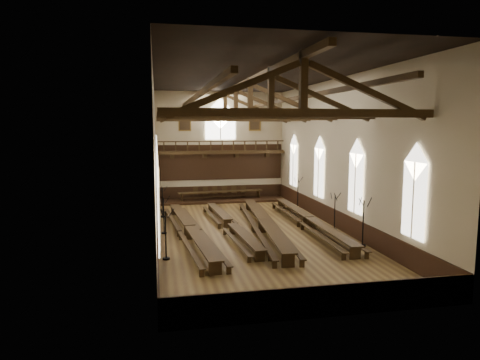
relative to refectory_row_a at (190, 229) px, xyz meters
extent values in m
plane|color=brown|center=(4.01, 0.94, -0.57)|extent=(26.00, 26.00, 0.00)
plane|color=#C2AF93|center=(4.01, 13.94, 4.43)|extent=(12.00, 0.00, 12.00)
plane|color=#C2AF93|center=(4.01, -12.06, 4.43)|extent=(12.00, 0.00, 12.00)
plane|color=#C2AF93|center=(-1.99, 0.94, 4.43)|extent=(0.00, 26.00, 26.00)
plane|color=#C2AF93|center=(10.01, 0.94, 4.43)|extent=(0.00, 26.00, 26.00)
plane|color=black|center=(4.01, 0.94, 9.43)|extent=(26.00, 26.00, 0.00)
cube|color=black|center=(4.01, 13.90, 0.03)|extent=(11.90, 0.08, 1.20)
cube|color=black|center=(4.01, -12.02, 0.03)|extent=(11.90, 0.08, 1.20)
cube|color=black|center=(-1.95, 0.94, 0.03)|extent=(0.08, 25.90, 1.20)
cube|color=black|center=(9.97, 0.94, 0.03)|extent=(0.08, 25.90, 1.20)
cube|color=silver|center=(-1.89, -8.06, 2.83)|extent=(0.05, 1.80, 3.60)
cube|color=silver|center=(-1.89, -8.06, 4.63)|extent=(0.05, 1.80, 1.80)
cylinder|color=#C2AF93|center=(-1.85, -8.06, 2.83)|extent=(0.08, 0.08, 3.60)
cube|color=silver|center=(-1.89, -2.06, 2.83)|extent=(0.05, 1.80, 3.60)
cube|color=silver|center=(-1.89, -2.06, 4.63)|extent=(0.05, 1.80, 1.80)
cylinder|color=#C2AF93|center=(-1.85, -2.06, 2.83)|extent=(0.08, 0.08, 3.60)
cube|color=silver|center=(-1.89, 3.94, 2.83)|extent=(0.05, 1.80, 3.60)
cube|color=silver|center=(-1.89, 3.94, 4.63)|extent=(0.05, 1.80, 1.80)
cylinder|color=#C2AF93|center=(-1.85, 3.94, 2.83)|extent=(0.08, 0.08, 3.60)
cube|color=silver|center=(-1.89, 9.94, 2.83)|extent=(0.05, 1.80, 3.60)
cube|color=silver|center=(-1.89, 9.94, 4.63)|extent=(0.05, 1.80, 1.80)
cylinder|color=#C2AF93|center=(-1.85, 9.94, 2.83)|extent=(0.08, 0.08, 3.60)
cube|color=silver|center=(9.91, -8.06, 2.83)|extent=(0.05, 1.80, 3.60)
cube|color=silver|center=(9.91, -8.06, 4.63)|extent=(0.05, 1.80, 1.80)
cylinder|color=#C2AF93|center=(9.87, -8.06, 2.83)|extent=(0.08, 0.08, 3.60)
cube|color=silver|center=(9.91, -2.06, 2.83)|extent=(0.05, 1.80, 3.60)
cube|color=silver|center=(9.91, -2.06, 4.63)|extent=(0.05, 1.80, 1.80)
cylinder|color=#C2AF93|center=(9.87, -2.06, 2.83)|extent=(0.08, 0.08, 3.60)
cube|color=silver|center=(9.91, 3.94, 2.83)|extent=(0.05, 1.80, 3.60)
cube|color=silver|center=(9.91, 3.94, 4.63)|extent=(0.05, 1.80, 1.80)
cylinder|color=#C2AF93|center=(9.87, 3.94, 2.83)|extent=(0.08, 0.08, 3.60)
cube|color=silver|center=(9.91, 9.94, 2.83)|extent=(0.05, 1.80, 3.60)
cube|color=silver|center=(9.91, 9.94, 4.63)|extent=(0.05, 1.80, 1.80)
cylinder|color=#C2AF93|center=(9.87, 9.94, 2.83)|extent=(0.08, 0.08, 3.60)
cube|color=white|center=(4.01, 13.84, 6.23)|extent=(2.80, 0.05, 2.40)
cube|color=white|center=(4.01, 13.84, 7.43)|extent=(2.80, 0.05, 2.80)
cylinder|color=#C2AF93|center=(4.01, 13.80, 6.23)|extent=(0.10, 0.10, 2.40)
cube|color=#372611|center=(4.01, 13.29, 3.83)|extent=(11.80, 1.20, 0.20)
cube|color=black|center=(4.01, 13.88, 2.88)|extent=(11.80, 0.10, 3.30)
cube|color=#372611|center=(4.01, 12.75, 4.88)|extent=(11.60, 0.12, 0.10)
cube|color=#372611|center=(4.01, 12.75, 3.98)|extent=(11.60, 0.12, 0.10)
cube|color=#372611|center=(-0.49, 13.69, 3.58)|extent=(0.35, 0.40, 0.50)
cube|color=#372611|center=(2.51, 13.69, 3.58)|extent=(0.35, 0.40, 0.50)
cube|color=#372611|center=(5.51, 13.69, 3.58)|extent=(0.35, 0.40, 0.50)
cube|color=#372611|center=(8.51, 13.69, 3.58)|extent=(0.35, 0.40, 0.50)
cube|color=brown|center=(0.71, 13.85, 6.53)|extent=(1.15, 0.06, 1.45)
cube|color=black|center=(0.71, 13.81, 6.53)|extent=(0.95, 0.04, 1.25)
cube|color=brown|center=(7.31, 13.85, 6.53)|extent=(1.15, 0.06, 1.45)
cube|color=black|center=(7.31, 13.81, 6.53)|extent=(0.95, 0.04, 1.25)
cube|color=#372611|center=(4.01, -9.06, 6.83)|extent=(11.70, 0.35, 0.35)
cube|color=#372611|center=(4.01, -9.06, 8.13)|extent=(0.30, 0.30, 2.40)
cube|color=#372611|center=(1.13, -9.06, 7.73)|extent=(5.44, 0.26, 2.40)
cube|color=#372611|center=(6.89, -9.06, 7.73)|extent=(5.44, 0.26, 2.40)
cube|color=#372611|center=(4.01, -4.06, 6.83)|extent=(11.70, 0.35, 0.35)
cube|color=#372611|center=(4.01, -4.06, 8.13)|extent=(0.30, 0.30, 2.40)
cube|color=#372611|center=(1.13, -4.06, 7.73)|extent=(5.44, 0.26, 2.40)
cube|color=#372611|center=(6.89, -4.06, 7.73)|extent=(5.44, 0.26, 2.40)
cube|color=#372611|center=(4.01, 0.94, 6.83)|extent=(11.70, 0.35, 0.35)
cube|color=#372611|center=(4.01, 0.94, 8.13)|extent=(0.30, 0.30, 2.40)
cube|color=#372611|center=(1.13, 0.94, 7.73)|extent=(5.44, 0.26, 2.40)
cube|color=#372611|center=(6.89, 0.94, 7.73)|extent=(5.44, 0.26, 2.40)
cube|color=#372611|center=(4.01, 5.94, 6.83)|extent=(11.70, 0.35, 0.35)
cube|color=#372611|center=(4.01, 5.94, 8.13)|extent=(0.30, 0.30, 2.40)
cube|color=#372611|center=(1.13, 5.94, 7.73)|extent=(5.44, 0.26, 2.40)
cube|color=#372611|center=(6.89, 5.94, 7.73)|extent=(5.44, 0.26, 2.40)
cube|color=#372611|center=(4.01, 10.94, 6.83)|extent=(11.70, 0.35, 0.35)
cube|color=#372611|center=(4.01, 10.94, 8.13)|extent=(0.30, 0.30, 2.40)
cube|color=#372611|center=(1.13, 10.94, 7.73)|extent=(5.44, 0.26, 2.40)
cube|color=#372611|center=(6.89, 10.94, 7.73)|extent=(5.44, 0.26, 2.40)
cube|color=#372611|center=(0.65, 0.94, 8.13)|extent=(0.25, 25.70, 0.25)
cube|color=#372611|center=(7.37, 0.94, 8.13)|extent=(0.25, 25.70, 0.25)
cube|color=#372611|center=(4.01, 0.94, 9.13)|extent=(0.30, 25.70, 0.30)
cube|color=#372611|center=(0.00, -3.70, 0.17)|extent=(1.36, 7.27, 0.08)
cube|color=#372611|center=(0.00, -6.96, -0.22)|extent=(0.62, 0.14, 0.69)
cube|color=#372611|center=(0.00, -0.44, -0.22)|extent=(0.62, 0.14, 0.69)
cube|color=#372611|center=(0.00, -3.70, -0.31)|extent=(0.64, 6.39, 0.08)
cube|color=#372611|center=(-0.64, -3.76, -0.13)|extent=(0.92, 7.24, 0.06)
cube|color=#372611|center=(-0.64, -7.06, -0.36)|extent=(0.24, 0.09, 0.40)
cube|color=#372611|center=(-0.64, -0.45, -0.36)|extent=(0.24, 0.09, 0.40)
cube|color=#372611|center=(0.64, -3.64, -0.13)|extent=(0.92, 7.24, 0.06)
cube|color=#372611|center=(0.64, -6.95, -0.36)|extent=(0.24, 0.09, 0.40)
cube|color=#372611|center=(0.64, -0.34, -0.36)|extent=(0.24, 0.09, 0.40)
cube|color=#372611|center=(0.00, 3.70, 0.17)|extent=(1.36, 7.27, 0.08)
cube|color=#372611|center=(0.00, 0.44, -0.22)|extent=(0.62, 0.14, 0.69)
cube|color=#372611|center=(0.00, 6.96, -0.22)|extent=(0.62, 0.14, 0.69)
cube|color=#372611|center=(0.00, 3.70, -0.31)|extent=(0.64, 6.39, 0.08)
cube|color=#372611|center=(-0.64, 3.64, -0.13)|extent=(0.92, 7.24, 0.06)
cube|color=#372611|center=(-0.64, 0.34, -0.36)|extent=(0.24, 0.09, 0.40)
cube|color=#372611|center=(-0.64, 6.95, -0.36)|extent=(0.24, 0.09, 0.40)
cube|color=#372611|center=(0.64, 3.76, -0.13)|extent=(0.92, 7.24, 0.06)
cube|color=#372611|center=(0.64, 0.45, -0.36)|extent=(0.24, 0.09, 0.40)
cube|color=#372611|center=(0.64, 7.06, -0.36)|extent=(0.24, 0.09, 0.40)
cube|color=#372611|center=(2.72, -2.60, 0.07)|extent=(1.01, 6.30, 0.07)
cube|color=#372611|center=(2.72, -5.42, -0.27)|extent=(0.54, 0.10, 0.60)
cube|color=#372611|center=(2.72, 0.23, -0.27)|extent=(0.54, 0.10, 0.60)
cube|color=#372611|center=(2.72, -2.60, -0.34)|extent=(0.41, 5.55, 0.07)
cube|color=#372611|center=(2.16, -2.63, -0.19)|extent=(0.63, 6.28, 0.05)
cube|color=#372611|center=(2.16, -5.50, -0.39)|extent=(0.20, 0.07, 0.35)
cube|color=#372611|center=(2.16, 0.24, -0.39)|extent=(0.20, 0.07, 0.35)
cube|color=#372611|center=(3.27, -2.57, -0.19)|extent=(0.63, 6.28, 0.05)
cube|color=#372611|center=(3.27, -5.43, -0.39)|extent=(0.20, 0.07, 0.35)
cube|color=#372611|center=(3.27, 0.30, -0.39)|extent=(0.20, 0.07, 0.35)
cube|color=#372611|center=(2.72, 4.80, 0.07)|extent=(1.01, 6.30, 0.07)
cube|color=#372611|center=(2.72, 1.98, -0.27)|extent=(0.54, 0.10, 0.60)
cube|color=#372611|center=(2.72, 7.63, -0.27)|extent=(0.54, 0.10, 0.60)
cube|color=#372611|center=(2.72, 4.80, -0.34)|extent=(0.41, 5.55, 0.07)
cube|color=#372611|center=(2.16, 4.77, -0.19)|extent=(0.63, 6.28, 0.05)
cube|color=#372611|center=(2.16, 1.90, -0.39)|extent=(0.20, 0.07, 0.35)
cube|color=#372611|center=(2.16, 7.64, -0.39)|extent=(0.20, 0.07, 0.35)
cube|color=#372611|center=(3.27, 4.83, -0.19)|extent=(0.63, 6.28, 0.05)
cube|color=#372611|center=(3.27, 1.97, -0.39)|extent=(0.20, 0.07, 0.35)
cube|color=#372611|center=(3.27, 7.70, -0.39)|extent=(0.20, 0.07, 0.35)
cube|color=#372611|center=(4.90, -3.14, 0.21)|extent=(1.40, 7.67, 0.09)
cube|color=#372611|center=(4.90, -6.57, -0.20)|extent=(0.65, 0.14, 0.73)
cube|color=#372611|center=(4.90, 0.30, -0.20)|extent=(0.65, 0.14, 0.73)
cube|color=#372611|center=(4.90, -3.14, -0.29)|extent=(0.66, 6.74, 0.09)
cube|color=#372611|center=(4.23, -3.08, -0.11)|extent=(0.95, 7.63, 0.07)
cube|color=#372611|center=(4.23, -6.57, -0.35)|extent=(0.25, 0.10, 0.43)
cube|color=#372611|center=(4.23, 0.41, -0.35)|extent=(0.25, 0.10, 0.43)
cube|color=#372611|center=(5.58, -3.19, -0.11)|extent=(0.95, 7.63, 0.07)
cube|color=#372611|center=(5.58, -6.68, -0.35)|extent=(0.25, 0.10, 0.43)
cube|color=#372611|center=(5.58, 0.30, -0.35)|extent=(0.25, 0.10, 0.43)
cube|color=#372611|center=(4.90, 4.26, 0.21)|extent=(1.40, 7.67, 0.09)
cube|color=#372611|center=(4.90, 0.83, -0.20)|extent=(0.65, 0.14, 0.73)
cube|color=#372611|center=(4.90, 7.70, -0.20)|extent=(0.65, 0.14, 0.73)
cube|color=#372611|center=(4.90, 4.26, -0.29)|extent=(0.66, 6.74, 0.09)
cube|color=#372611|center=(4.23, 4.32, -0.11)|extent=(0.95, 7.63, 0.07)
cube|color=#372611|center=(4.23, 0.83, -0.35)|extent=(0.25, 0.10, 0.43)
cube|color=#372611|center=(4.23, 7.81, -0.35)|extent=(0.25, 0.10, 0.43)
cube|color=#372611|center=(5.58, 4.21, -0.11)|extent=(0.95, 7.63, 0.07)
cube|color=#372611|center=(5.58, 0.72, -0.35)|extent=(0.25, 0.10, 0.43)
cube|color=#372611|center=(5.58, 7.70, -0.35)|extent=(0.25, 0.10, 0.43)
cube|color=#372611|center=(8.16, -2.75, 0.16)|extent=(0.82, 7.21, 0.08)
cube|color=#372611|center=(8.16, -5.99, -0.22)|extent=(0.61, 0.09, 0.69)
cube|color=#372611|center=(8.16, 0.50, -0.22)|extent=(0.61, 0.09, 0.69)
cube|color=#372611|center=(8.16, -2.75, -0.31)|extent=(0.17, 6.38, 0.08)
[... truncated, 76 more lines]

